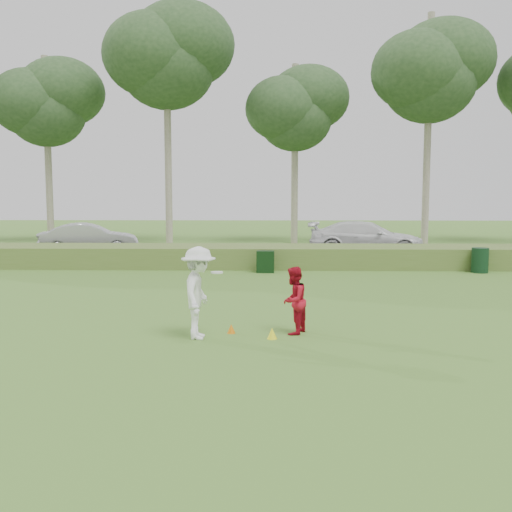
{
  "coord_description": "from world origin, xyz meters",
  "views": [
    {
      "loc": [
        0.43,
        -13.03,
        3.1
      ],
      "look_at": [
        0.0,
        4.0,
        1.3
      ],
      "focal_mm": 40.0,
      "sensor_mm": 36.0,
      "label": 1
    }
  ],
  "objects_px": {
    "cone_orange": "(231,329)",
    "cone_yellow": "(272,333)",
    "player_red": "(294,300)",
    "utility_cabinet": "(265,262)",
    "car_right": "(367,238)",
    "player_white": "(199,293)",
    "car_mid": "(89,239)",
    "trash_bin": "(480,260)"
  },
  "relations": [
    {
      "from": "cone_orange",
      "to": "trash_bin",
      "type": "height_order",
      "value": "trash_bin"
    },
    {
      "from": "cone_orange",
      "to": "cone_yellow",
      "type": "distance_m",
      "value": 1.04
    },
    {
      "from": "cone_yellow",
      "to": "cone_orange",
      "type": "bearing_deg",
      "value": 152.14
    },
    {
      "from": "player_red",
      "to": "trash_bin",
      "type": "height_order",
      "value": "player_red"
    },
    {
      "from": "cone_orange",
      "to": "trash_bin",
      "type": "bearing_deg",
      "value": 48.29
    },
    {
      "from": "player_red",
      "to": "car_mid",
      "type": "bearing_deg",
      "value": -124.46
    },
    {
      "from": "car_right",
      "to": "cone_yellow",
      "type": "bearing_deg",
      "value": 174.71
    },
    {
      "from": "player_red",
      "to": "player_white",
      "type": "bearing_deg",
      "value": -52.78
    },
    {
      "from": "player_white",
      "to": "car_mid",
      "type": "bearing_deg",
      "value": 26.33
    },
    {
      "from": "player_red",
      "to": "car_mid",
      "type": "height_order",
      "value": "car_mid"
    },
    {
      "from": "player_white",
      "to": "cone_yellow",
      "type": "distance_m",
      "value": 1.82
    },
    {
      "from": "player_red",
      "to": "cone_yellow",
      "type": "bearing_deg",
      "value": -20.71
    },
    {
      "from": "player_red",
      "to": "utility_cabinet",
      "type": "relative_size",
      "value": 1.72
    },
    {
      "from": "player_white",
      "to": "player_red",
      "type": "xyz_separation_m",
      "value": [
        2.08,
        0.46,
        -0.24
      ]
    },
    {
      "from": "player_white",
      "to": "car_right",
      "type": "bearing_deg",
      "value": -18.91
    },
    {
      "from": "player_white",
      "to": "utility_cabinet",
      "type": "bearing_deg",
      "value": -5.49
    },
    {
      "from": "cone_yellow",
      "to": "trash_bin",
      "type": "distance_m",
      "value": 13.9
    },
    {
      "from": "utility_cabinet",
      "to": "car_right",
      "type": "distance_m",
      "value": 8.48
    },
    {
      "from": "cone_orange",
      "to": "utility_cabinet",
      "type": "bearing_deg",
      "value": 86.22
    },
    {
      "from": "car_right",
      "to": "utility_cabinet",
      "type": "bearing_deg",
      "value": 152.64
    },
    {
      "from": "utility_cabinet",
      "to": "car_mid",
      "type": "distance_m",
      "value": 11.15
    },
    {
      "from": "car_mid",
      "to": "cone_orange",
      "type": "bearing_deg",
      "value": -165.79
    },
    {
      "from": "cone_orange",
      "to": "car_right",
      "type": "height_order",
      "value": "car_right"
    },
    {
      "from": "cone_orange",
      "to": "utility_cabinet",
      "type": "xyz_separation_m",
      "value": [
        0.68,
        10.33,
        0.34
      ]
    },
    {
      "from": "trash_bin",
      "to": "car_right",
      "type": "bearing_deg",
      "value": 118.4
    },
    {
      "from": "cone_orange",
      "to": "car_mid",
      "type": "distance_m",
      "value": 18.68
    },
    {
      "from": "utility_cabinet",
      "to": "trash_bin",
      "type": "height_order",
      "value": "trash_bin"
    },
    {
      "from": "player_red",
      "to": "cone_yellow",
      "type": "relative_size",
      "value": 6.25
    },
    {
      "from": "player_white",
      "to": "trash_bin",
      "type": "relative_size",
      "value": 2.0
    },
    {
      "from": "trash_bin",
      "to": "car_mid",
      "type": "bearing_deg",
      "value": 161.25
    },
    {
      "from": "player_red",
      "to": "trash_bin",
      "type": "relative_size",
      "value": 1.51
    },
    {
      "from": "car_right",
      "to": "car_mid",
      "type": "bearing_deg",
      "value": 102.13
    },
    {
      "from": "car_mid",
      "to": "car_right",
      "type": "distance_m",
      "value": 14.41
    },
    {
      "from": "car_mid",
      "to": "car_right",
      "type": "relative_size",
      "value": 0.84
    },
    {
      "from": "player_red",
      "to": "car_right",
      "type": "bearing_deg",
      "value": -170.05
    },
    {
      "from": "cone_orange",
      "to": "cone_yellow",
      "type": "height_order",
      "value": "cone_yellow"
    },
    {
      "from": "utility_cabinet",
      "to": "car_right",
      "type": "relative_size",
      "value": 0.15
    },
    {
      "from": "trash_bin",
      "to": "car_right",
      "type": "distance_m",
      "value": 7.37
    },
    {
      "from": "player_red",
      "to": "cone_orange",
      "type": "xyz_separation_m",
      "value": [
        -1.41,
        0.01,
        -0.66
      ]
    },
    {
      "from": "utility_cabinet",
      "to": "car_mid",
      "type": "xyz_separation_m",
      "value": [
        -9.2,
        6.28,
        0.44
      ]
    },
    {
      "from": "utility_cabinet",
      "to": "cone_yellow",
      "type": "bearing_deg",
      "value": -86.54
    },
    {
      "from": "player_red",
      "to": "cone_yellow",
      "type": "height_order",
      "value": "player_red"
    }
  ]
}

